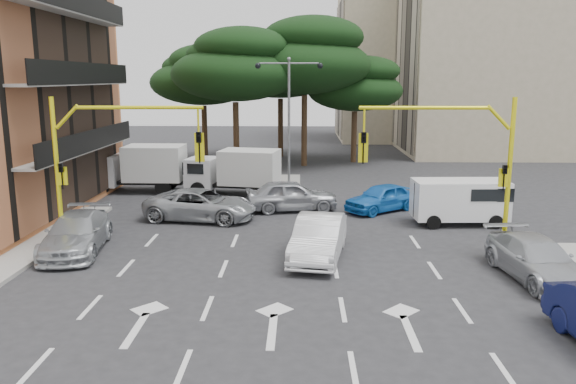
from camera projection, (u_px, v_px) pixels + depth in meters
The scene contains 21 objects.
ground at pixel (279, 269), 19.98m from camera, with size 120.00×120.00×0.00m, color #28282B.
median_strip at pixel (289, 184), 35.64m from camera, with size 1.40×6.00×0.15m, color gray.
apartment_beige_near at pixel (521, 47), 49.00m from camera, with size 20.20×12.15×18.70m.
apartment_beige_far at pixel (413, 62), 61.11m from camera, with size 16.20×12.15×16.70m.
pine_left_near at pixel (236, 65), 40.05m from camera, with size 9.15×9.15×10.23m.
pine_center at pixel (305, 56), 41.76m from camera, with size 9.98×9.98×11.16m.
pine_left_far at pixel (204, 75), 44.17m from camera, with size 8.32×8.32×9.30m.
pine_right at pixel (356, 84), 44.04m from camera, with size 7.49×7.49×8.37m.
pine_back at pixel (281, 66), 46.84m from camera, with size 9.15×9.15×10.23m.
signal_mast_right at pixel (462, 154), 21.00m from camera, with size 5.79×0.37×6.00m.
signal_mast_left at pixel (102, 153), 21.31m from camera, with size 5.79×0.37×6.00m.
street_lamp_center at pixel (289, 99), 34.56m from camera, with size 4.16×0.36×7.77m.
car_white_hatch at pixel (319, 238), 21.07m from camera, with size 1.68×4.82×1.59m, color silver.
car_blue_compact at pixel (382, 198), 28.54m from camera, with size 1.65×4.11×1.40m, color blue.
car_silver_wagon at pixel (76, 233), 21.88m from camera, with size 2.06×5.07×1.47m, color #AAADB2.
car_silver_cross_a at pixel (201, 205), 26.78m from camera, with size 2.44×5.29×1.47m, color #A1A5A9.
car_silver_cross_b at pixel (291, 195), 28.63m from camera, with size 1.89×4.69×1.60m, color #A1A3A9.
car_silver_parked at pixel (536, 259), 18.88m from camera, with size 1.95×4.80×1.39m, color #A9ACB1.
van_white at pixel (459, 202), 25.94m from camera, with size 1.91×4.22×2.11m, color white, non-canonical shape.
box_truck_a at pixel (138, 169), 33.29m from camera, with size 2.37×5.64×2.78m, color silver, non-canonical shape.
box_truck_b at pixel (234, 172), 32.43m from camera, with size 2.26×5.38×2.65m, color silver, non-canonical shape.
Camera 1 is at (0.75, -19.01, 6.70)m, focal length 35.00 mm.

